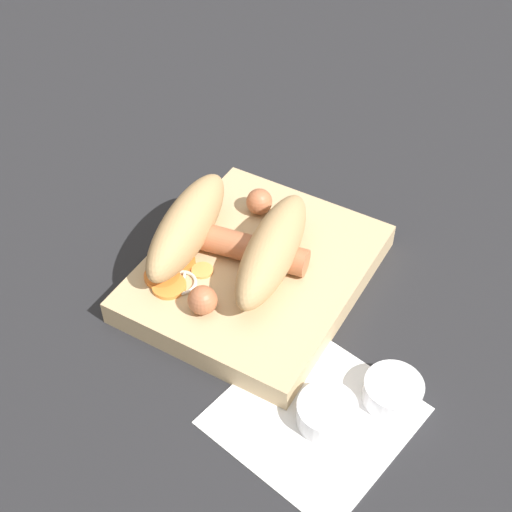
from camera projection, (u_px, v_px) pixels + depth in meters
name	position (u px, v px, depth m)	size (l,w,h in m)	color
ground_plane	(256.00, 281.00, 0.71)	(3.00, 3.00, 0.00)	#232326
food_tray	(256.00, 272.00, 0.70)	(0.24, 0.20, 0.03)	tan
bread_roll	(230.00, 237.00, 0.68)	(0.17, 0.16, 0.05)	tan
sausage	(233.00, 247.00, 0.69)	(0.17, 0.15, 0.03)	#B26642
pickled_veggies	(172.00, 278.00, 0.68)	(0.07, 0.06, 0.00)	orange
napkin	(314.00, 415.00, 0.60)	(0.17, 0.17, 0.00)	white
condiment_cup_near	(327.00, 414.00, 0.59)	(0.05, 0.05, 0.02)	white
condiment_cup_far	(393.00, 393.00, 0.61)	(0.05, 0.05, 0.02)	white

